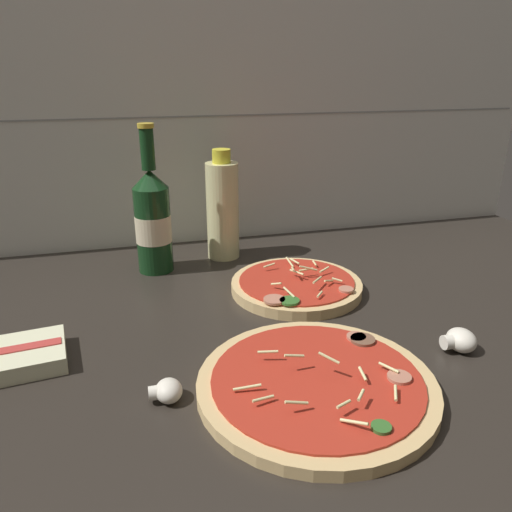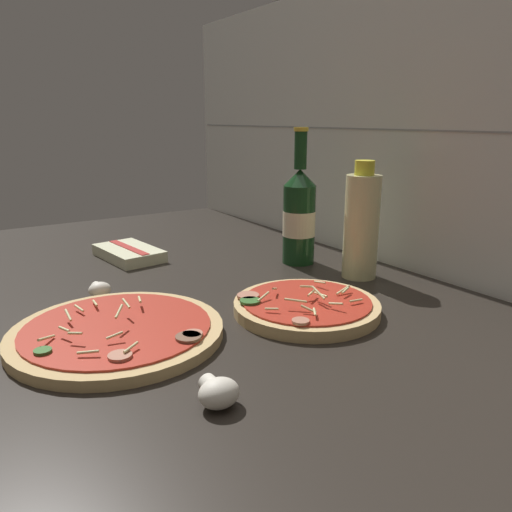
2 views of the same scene
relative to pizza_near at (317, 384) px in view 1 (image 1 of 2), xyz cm
name	(u,v)px [view 1 (image 1 of 2)]	position (x,y,z in cm)	size (l,w,h in cm)	color
counter_slab	(245,346)	(-5.63, 14.29, -2.15)	(160.00, 90.00, 2.50)	#28231E
tile_backsplash	(192,116)	(-5.63, 59.79, 26.60)	(160.00, 1.13, 60.00)	silver
pizza_near	(317,384)	(0.00, 0.00, 0.00)	(29.54, 29.54, 4.99)	tan
pizza_far	(296,286)	(7.10, 27.93, 0.16)	(23.05, 23.05, 4.59)	tan
beer_bottle	(153,220)	(-16.11, 44.38, 9.34)	(6.81, 6.81, 27.96)	#143819
oil_bottle	(223,209)	(-1.90, 48.16, 9.33)	(6.58, 6.58, 22.26)	beige
mushroom_left	(167,391)	(-18.01, 2.74, 0.43)	(4.00, 3.81, 2.67)	white
mushroom_right	(460,340)	(22.69, 3.45, 0.70)	(4.81, 4.58, 3.20)	white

